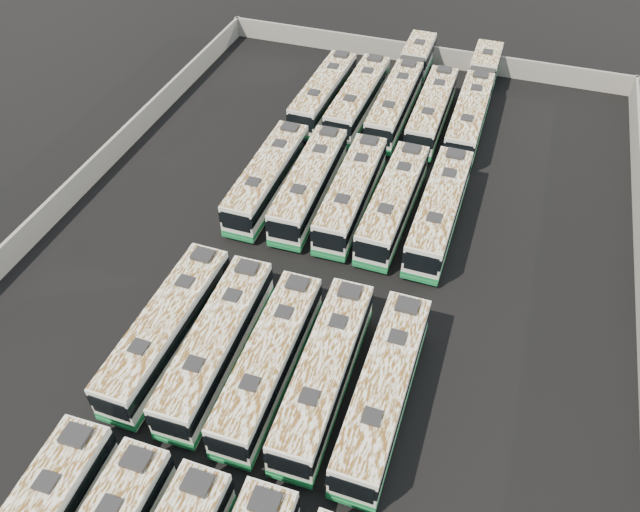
{
  "coord_description": "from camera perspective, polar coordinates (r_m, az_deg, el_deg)",
  "views": [
    {
      "loc": [
        10.36,
        -29.41,
        33.2
      ],
      "look_at": [
        -0.13,
        1.51,
        1.6
      ],
      "focal_mm": 35.0,
      "sensor_mm": 36.0,
      "label": 1
    }
  ],
  "objects": [
    {
      "name": "ground",
      "position": [
        45.54,
        -0.46,
        -2.74
      ],
      "size": [
        140.0,
        140.0,
        0.0
      ],
      "primitive_type": "plane",
      "color": "black",
      "rests_on": "ground"
    },
    {
      "name": "perimeter_wall",
      "position": [
        44.75,
        -0.47,
        -1.77
      ],
      "size": [
        45.2,
        73.2,
        2.2
      ],
      "color": "gray",
      "rests_on": "ground"
    },
    {
      "name": "bus_midfront_far_left",
      "position": [
        41.64,
        -13.79,
        -6.47
      ],
      "size": [
        2.94,
        13.11,
        3.69
      ],
      "rotation": [
        0.0,
        0.0,
        -0.01
      ],
      "color": "silver",
      "rests_on": "ground"
    },
    {
      "name": "bus_midfront_left",
      "position": [
        40.25,
        -9.41,
        -7.91
      ],
      "size": [
        3.04,
        13.03,
        3.66
      ],
      "rotation": [
        0.0,
        0.0,
        0.02
      ],
      "color": "silver",
      "rests_on": "ground"
    },
    {
      "name": "bus_midfront_center",
      "position": [
        39.05,
        -4.67,
        -9.57
      ],
      "size": [
        2.87,
        12.83,
        3.61
      ],
      "rotation": [
        0.0,
        0.0,
        0.01
      ],
      "color": "silver",
      "rests_on": "ground"
    },
    {
      "name": "bus_midfront_right",
      "position": [
        38.37,
        0.4,
        -10.64
      ],
      "size": [
        3.01,
        13.13,
        3.69
      ],
      "rotation": [
        0.0,
        0.0,
        0.02
      ],
      "color": "silver",
      "rests_on": "ground"
    },
    {
      "name": "bus_midfront_far_right",
      "position": [
        37.81,
        5.82,
        -12.15
      ],
      "size": [
        2.83,
        13.24,
        3.73
      ],
      "rotation": [
        0.0,
        0.0,
        -0.0
      ],
      "color": "silver",
      "rests_on": "ground"
    },
    {
      "name": "bus_midback_far_left",
      "position": [
        52.43,
        -4.8,
        7.18
      ],
      "size": [
        2.73,
        12.89,
        3.63
      ],
      "rotation": [
        0.0,
        0.0,
        0.0
      ],
      "color": "silver",
      "rests_on": "ground"
    },
    {
      "name": "bus_midback_left",
      "position": [
        51.5,
        -0.96,
        6.61
      ],
      "size": [
        3.1,
        13.14,
        3.69
      ],
      "rotation": [
        0.0,
        0.0,
        0.03
      ],
      "color": "silver",
      "rests_on": "ground"
    },
    {
      "name": "bus_midback_center",
      "position": [
        50.65,
        2.88,
        5.78
      ],
      "size": [
        2.96,
        12.95,
        3.64
      ],
      "rotation": [
        0.0,
        0.0,
        0.02
      ],
      "color": "silver",
      "rests_on": "ground"
    },
    {
      "name": "bus_midback_right",
      "position": [
        49.98,
        6.72,
        4.89
      ],
      "size": [
        2.95,
        12.99,
        3.65
      ],
      "rotation": [
        0.0,
        0.0,
        -0.02
      ],
      "color": "silver",
      "rests_on": "ground"
    },
    {
      "name": "bus_midback_far_right",
      "position": [
        49.68,
        10.85,
        4.11
      ],
      "size": [
        2.93,
        13.31,
        3.75
      ],
      "rotation": [
        0.0,
        0.0,
        -0.01
      ],
      "color": "silver",
      "rests_on": "ground"
    },
    {
      "name": "bus_back_far_left",
      "position": [
        63.87,
        0.33,
        14.66
      ],
      "size": [
        3.02,
        12.87,
        3.61
      ],
      "rotation": [
        0.0,
        0.0,
        -0.02
      ],
      "color": "silver",
      "rests_on": "ground"
    },
    {
      "name": "bus_back_left",
      "position": [
        62.98,
        3.51,
        14.17
      ],
      "size": [
        3.05,
        13.17,
        3.7
      ],
      "rotation": [
        0.0,
        0.0,
        -0.02
      ],
      "color": "silver",
      "rests_on": "ground"
    },
    {
      "name": "bus_back_center",
      "position": [
        65.37,
        7.57,
        15.04
      ],
      "size": [
        2.76,
        20.18,
        3.66
      ],
      "rotation": [
        0.0,
        0.0,
        0.0
      ],
      "color": "silver",
      "rests_on": "ground"
    },
    {
      "name": "bus_back_right",
      "position": [
        61.98,
        10.17,
        12.95
      ],
      "size": [
        2.73,
        12.73,
        3.59
      ],
      "rotation": [
        0.0,
        0.0,
        0.0
      ],
      "color": "silver",
      "rests_on": "ground"
    },
    {
      "name": "bus_back_far_right",
      "position": [
        64.61,
        13.97,
        13.74
      ],
      "size": [
        2.78,
        20.21,
        3.67
      ],
      "rotation": [
        0.0,
        0.0,
        0.0
      ],
      "color": "silver",
      "rests_on": "ground"
    }
  ]
}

